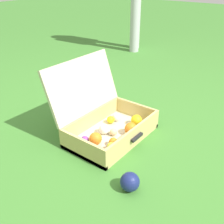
{
  "coord_description": "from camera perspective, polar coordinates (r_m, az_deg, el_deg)",
  "views": [
    {
      "loc": [
        -1.21,
        -0.88,
        0.98
      ],
      "look_at": [
        -0.04,
        0.01,
        0.19
      ],
      "focal_mm": 42.51,
      "sensor_mm": 36.0,
      "label": 1
    }
  ],
  "objects": [
    {
      "name": "ground_plane",
      "position": [
        1.79,
        1.16,
        -4.85
      ],
      "size": [
        16.0,
        16.0,
        0.0
      ],
      "primitive_type": "plane",
      "color": "#3D7A2D"
    },
    {
      "name": "open_suitcase",
      "position": [
        1.74,
        -1.47,
        -1.78
      ],
      "size": [
        0.58,
        0.51,
        0.48
      ],
      "color": "beige",
      "rests_on": "ground"
    },
    {
      "name": "stray_ball_on_grass",
      "position": [
        1.36,
        3.87,
        -14.76
      ],
      "size": [
        0.1,
        0.1,
        0.1
      ],
      "primitive_type": "sphere",
      "color": "navy",
      "rests_on": "ground"
    }
  ]
}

